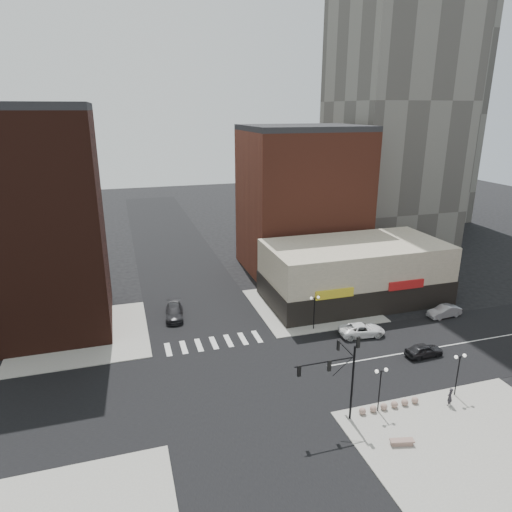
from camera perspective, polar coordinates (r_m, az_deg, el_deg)
name	(u,v)px	position (r m, az deg, el deg)	size (l,w,h in m)	color
ground	(232,383)	(45.62, -2.96, -15.54)	(240.00, 240.00, 0.00)	black
road_ew	(232,383)	(45.62, -2.96, -15.52)	(200.00, 14.00, 0.02)	black
road_ns	(232,383)	(45.62, -2.96, -15.52)	(14.00, 200.00, 0.02)	black
sidewalk_nw	(81,335)	(57.57, -21.00, -9.19)	(15.00, 15.00, 0.12)	gray
sidewalk_ne	(311,305)	(61.90, 6.88, -6.12)	(15.00, 15.00, 0.12)	gray
sidewalk_se	(475,446)	(42.18, 25.69, -20.61)	(18.00, 14.00, 0.12)	gray
building_nw	(28,226)	(57.83, -26.59, 3.38)	(16.00, 15.00, 25.00)	#331710
building_ne_midrise	(302,202)	(73.51, 5.74, 6.74)	(18.00, 15.00, 22.00)	brown
tower_far	(434,32)	(116.85, 21.42, 24.61)	(18.00, 18.00, 82.00)	#47443F
building_ne_row	(354,276)	(63.86, 12.16, -2.49)	(24.20, 12.20, 8.00)	beige
traffic_signal	(341,368)	(38.98, 10.55, -13.58)	(5.59, 3.09, 7.77)	black
street_lamp_se_a	(381,379)	(41.42, 15.31, -14.62)	(1.22, 0.32, 4.16)	black
street_lamp_se_b	(459,364)	(45.81, 24.04, -12.27)	(1.22, 0.32, 4.16)	black
street_lamp_ne	(314,304)	(54.23, 7.32, -5.99)	(1.22, 0.32, 4.16)	black
bollard_row	(389,405)	(43.54, 16.31, -17.49)	(5.85, 0.60, 0.60)	#8C6E60
white_suv	(362,330)	(54.92, 13.10, -8.96)	(2.45, 5.31, 1.48)	white
dark_sedan_east	(424,350)	(52.56, 20.25, -10.99)	(1.66, 4.13, 1.41)	black
silver_sedan	(444,311)	(62.76, 22.47, -6.41)	(1.55, 4.44, 1.46)	gray
dark_sedan_north	(174,312)	(58.62, -10.19, -6.94)	(2.16, 5.32, 1.54)	black
pedestrian	(450,397)	(45.37, 23.07, -15.88)	(0.62, 0.41, 1.69)	#262429
stone_bench	(402,442)	(40.09, 17.77, -21.27)	(1.95, 0.99, 0.44)	#8B6C60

